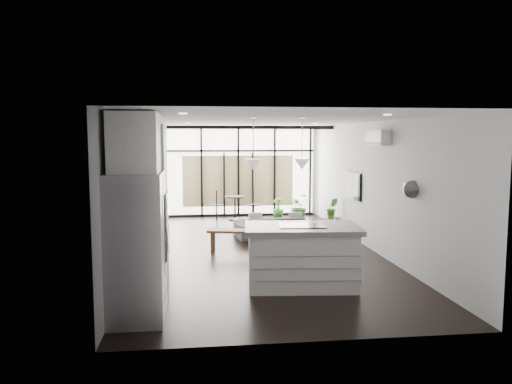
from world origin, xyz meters
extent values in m
cube|color=black|center=(0.00, 0.00, 0.00)|extent=(5.00, 10.00, 0.00)
cube|color=white|center=(0.00, 0.00, 2.80)|extent=(5.00, 10.00, 0.00)
cube|color=silver|center=(-2.50, 0.00, 1.40)|extent=(0.02, 10.00, 2.80)
cube|color=silver|center=(2.50, 0.00, 1.40)|extent=(0.02, 10.00, 2.80)
cube|color=silver|center=(0.00, 5.00, 1.40)|extent=(5.00, 0.02, 2.80)
cube|color=silver|center=(0.00, -5.00, 1.40)|extent=(5.00, 0.02, 2.80)
cube|color=black|center=(0.00, 4.88, 1.40)|extent=(5.00, 0.20, 2.80)
cube|color=white|center=(0.00, 4.00, 2.77)|extent=(4.70, 1.90, 0.06)
cube|color=beige|center=(0.00, 4.95, 1.10)|extent=(3.50, 0.02, 1.60)
cube|color=silver|center=(0.38, -2.78, 0.51)|extent=(1.96, 1.28, 1.02)
cube|color=black|center=(0.38, -2.78, 1.03)|extent=(0.80, 0.57, 0.01)
cube|color=gray|center=(-2.16, -3.95, 1.00)|extent=(0.77, 0.96, 1.99)
cube|color=silver|center=(-2.11, -3.15, 1.32)|extent=(0.68, 0.72, 2.65)
cube|color=silver|center=(-2.12, -3.50, 2.35)|extent=(0.62, 1.75, 0.86)
cone|color=white|center=(-0.40, -2.65, 2.02)|extent=(0.26, 0.26, 0.18)
cone|color=white|center=(0.40, -2.65, 2.02)|extent=(0.26, 0.26, 0.18)
imported|color=#49494B|center=(0.56, 1.29, 0.36)|extent=(1.88, 0.80, 0.71)
cube|color=brown|center=(-0.37, -0.06, 0.23)|extent=(1.50, 0.62, 0.47)
cylinder|color=beige|center=(-0.15, 1.81, 0.20)|extent=(0.58, 0.58, 0.40)
cube|color=brown|center=(2.25, 2.07, 0.16)|extent=(0.45, 0.45, 0.32)
imported|color=#316924|center=(1.76, 3.96, 0.31)|extent=(0.93, 0.98, 0.61)
imported|color=#316924|center=(1.17, 4.32, 0.18)|extent=(0.65, 0.73, 0.36)
imported|color=#316924|center=(2.25, 2.07, 0.45)|extent=(0.36, 0.59, 0.25)
cylinder|color=beige|center=(2.18, 1.32, 0.25)|extent=(0.26, 0.26, 0.50)
cube|color=black|center=(-0.17, 4.11, 0.37)|extent=(1.57, 0.67, 0.74)
cube|color=black|center=(2.46, 1.00, 1.30)|extent=(0.05, 1.10, 0.65)
cube|color=silver|center=(2.38, -0.80, 2.45)|extent=(0.22, 0.90, 0.30)
cube|color=black|center=(-2.47, -0.50, 1.55)|extent=(0.04, 0.70, 0.90)
camera|label=1|loc=(-1.33, -10.67, 2.45)|focal=35.00mm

